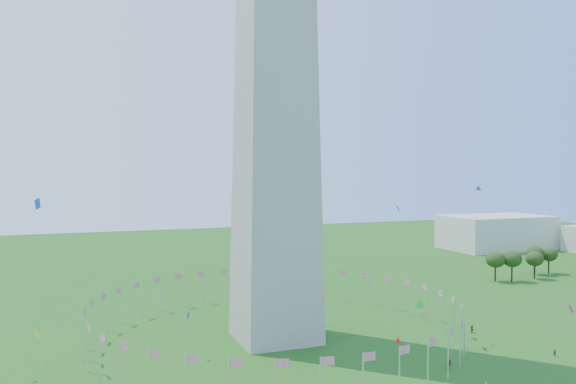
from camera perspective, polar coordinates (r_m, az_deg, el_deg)
name	(u,v)px	position (r m, az deg, el deg)	size (l,w,h in m)	color
flag_ring	(275,319)	(127.37, -1.30, -12.75)	(80.24, 80.24, 9.00)	silver
gov_building_east_a	(496,232)	(290.23, 20.40, -3.85)	(50.00, 30.00, 16.00)	beige
kites_aloft	(334,277)	(103.29, 4.65, -8.57)	(120.47, 67.95, 34.90)	green
tree_line_east	(543,263)	(218.72, 24.46, -6.60)	(53.27, 15.86, 10.29)	#2F4D19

